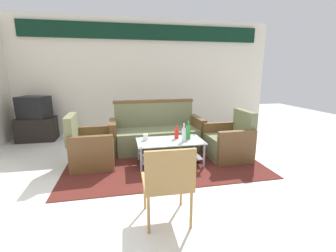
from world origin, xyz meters
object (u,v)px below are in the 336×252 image
at_px(coffee_table, 170,148).
at_px(bottle_red, 177,134).
at_px(bottle_green, 188,132).
at_px(wicker_chair, 168,179).
at_px(bottle_clear, 184,135).
at_px(couch, 157,134).
at_px(armchair_left, 91,149).
at_px(cup, 146,137).
at_px(television, 34,107).
at_px(armchair_right, 229,143).
at_px(tv_stand, 37,129).

xyz_separation_m(coffee_table, bottle_red, (0.14, 0.11, 0.22)).
bearing_deg(bottle_green, wicker_chair, -113.13).
relative_size(coffee_table, bottle_clear, 3.60).
bearing_deg(couch, armchair_left, 24.34).
xyz_separation_m(bottle_green, cup, (-0.72, 0.07, -0.07)).
bearing_deg(television, bottle_red, 163.02).
height_order(armchair_right, coffee_table, armchair_right).
height_order(armchair_left, cup, armchair_left).
relative_size(armchair_right, cup, 8.50).
distance_m(armchair_right, coffee_table, 1.10).
xyz_separation_m(armchair_right, bottle_clear, (-0.89, -0.15, 0.24)).
bearing_deg(bottle_red, bottle_green, -20.51).
relative_size(armchair_right, wicker_chair, 1.01).
xyz_separation_m(armchair_left, bottle_green, (1.62, -0.17, 0.24)).
xyz_separation_m(armchair_right, cup, (-1.49, 0.05, 0.17)).
bearing_deg(television, bottle_clear, 160.88).
bearing_deg(bottle_clear, armchair_right, 9.76).
distance_m(bottle_green, bottle_clear, 0.18).
bearing_deg(wicker_chair, armchair_right, 48.67).
bearing_deg(armchair_right, bottle_green, 90.23).
relative_size(bottle_red, bottle_clear, 0.73).
bearing_deg(television, armchair_right, 169.63).
distance_m(armchair_right, bottle_green, 0.81).
xyz_separation_m(bottle_clear, cup, (-0.60, 0.20, -0.07)).
distance_m(armchair_right, bottle_clear, 0.93).
xyz_separation_m(armchair_left, coffee_table, (1.29, -0.21, -0.02)).
relative_size(bottle_red, wicker_chair, 0.26).
relative_size(couch, television, 2.60).
bearing_deg(cup, wicker_chair, -88.52).
distance_m(armchair_left, bottle_red, 1.45).
bearing_deg(television, wicker_chair, 139.92).
height_order(cup, tv_stand, tv_stand).
height_order(armchair_left, tv_stand, armchair_left).
xyz_separation_m(tv_stand, television, (0.00, 0.00, 0.50)).
xyz_separation_m(bottle_green, tv_stand, (-2.99, 1.92, -0.27)).
distance_m(bottle_red, cup, 0.53).
height_order(tv_stand, television, television).
distance_m(armchair_left, television, 2.27).
distance_m(couch, armchair_right, 1.41).
bearing_deg(armchair_left, wicker_chair, 26.89).
xyz_separation_m(bottle_clear, television, (-2.87, 2.06, 0.23)).
relative_size(armchair_left, bottle_green, 2.71).
height_order(bottle_red, bottle_green, bottle_green).
bearing_deg(armchair_left, tv_stand, -143.29).
bearing_deg(television, tv_stand, 90.00).
distance_m(bottle_green, tv_stand, 3.56).
height_order(couch, wicker_chair, couch).
distance_m(couch, television, 2.85).
xyz_separation_m(armchair_left, wicker_chair, (0.94, -1.75, 0.21)).
bearing_deg(couch, coffee_table, 95.84).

